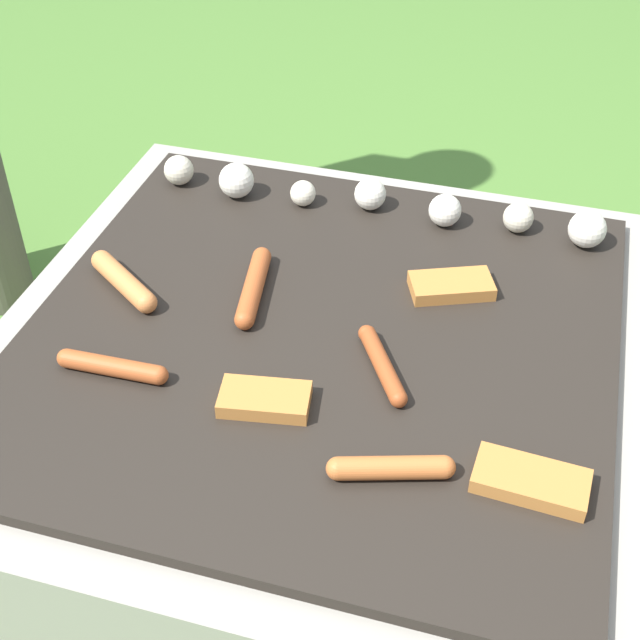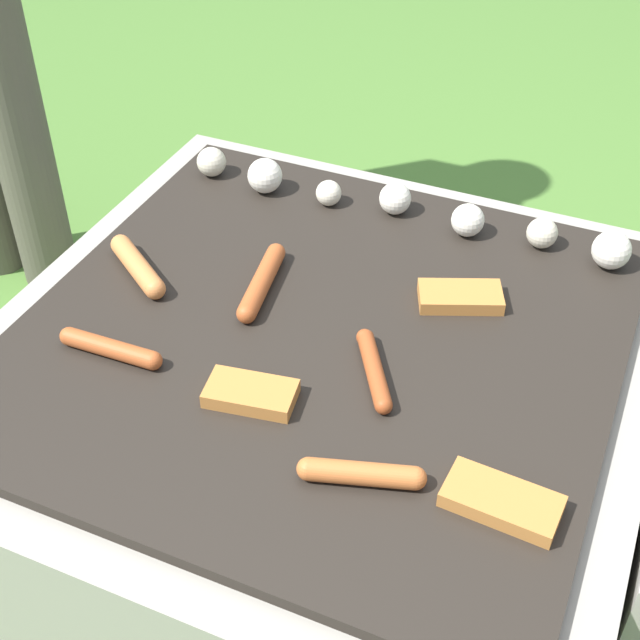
# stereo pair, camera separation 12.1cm
# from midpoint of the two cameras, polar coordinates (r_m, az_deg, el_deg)

# --- Properties ---
(ground_plane) EXTENTS (14.00, 14.00, 0.00)m
(ground_plane) POSITION_cam_midpoint_polar(r_m,az_deg,el_deg) (1.48, -2.38, -11.36)
(ground_plane) COLOR #47702D
(grill) EXTENTS (0.91, 0.91, 0.36)m
(grill) POSITION_cam_midpoint_polar(r_m,az_deg,el_deg) (1.35, -2.58, -6.66)
(grill) COLOR gray
(grill) RESTS_ON ground_plane
(sausage_front_center) EXTENTS (0.15, 0.03, 0.03)m
(sausage_front_center) POSITION_cam_midpoint_polar(r_m,az_deg,el_deg) (1.20, -16.01, -3.01)
(sausage_front_center) COLOR #A34C23
(sausage_front_center) RESTS_ON grill
(sausage_mid_left) EXTENTS (0.05, 0.18, 0.03)m
(sausage_mid_left) POSITION_cam_midpoint_polar(r_m,az_deg,el_deg) (1.29, -6.97, 2.02)
(sausage_mid_left) COLOR #A34C23
(sausage_mid_left) RESTS_ON grill
(sausage_mid_right) EXTENTS (0.09, 0.14, 0.02)m
(sausage_mid_right) POSITION_cam_midpoint_polar(r_m,az_deg,el_deg) (1.16, 1.01, -2.98)
(sausage_mid_right) COLOR #93421E
(sausage_mid_right) RESTS_ON grill
(sausage_front_right) EXTENTS (0.14, 0.06, 0.03)m
(sausage_front_right) POSITION_cam_midpoint_polar(r_m,az_deg,el_deg) (1.03, 1.17, -9.61)
(sausage_front_right) COLOR #B7602D
(sausage_front_right) RESTS_ON grill
(sausage_back_left) EXTENTS (0.14, 0.10, 0.03)m
(sausage_back_left) POSITION_cam_midpoint_polar(r_m,az_deg,el_deg) (1.33, -15.04, 2.33)
(sausage_back_left) COLOR #C6753D
(sausage_back_left) RESTS_ON grill
(bread_slice_left) EXTENTS (0.12, 0.08, 0.02)m
(bread_slice_left) POSITION_cam_midpoint_polar(r_m,az_deg,el_deg) (1.12, -6.67, -5.21)
(bread_slice_left) COLOR #B27033
(bread_slice_left) RESTS_ON grill
(bread_slice_right) EXTENTS (0.13, 0.10, 0.02)m
(bread_slice_right) POSITION_cam_midpoint_polar(r_m,az_deg,el_deg) (1.29, 5.77, 2.08)
(bread_slice_right) COLOR #B27033
(bread_slice_right) RESTS_ON grill
(bread_slice_center) EXTENTS (0.13, 0.07, 0.02)m
(bread_slice_center) POSITION_cam_midpoint_polar(r_m,az_deg,el_deg) (1.04, 10.08, -10.27)
(bread_slice_center) COLOR #B27033
(bread_slice_center) RESTS_ON grill
(mushroom_row) EXTENTS (0.73, 0.08, 0.06)m
(mushroom_row) POSITION_cam_midpoint_polar(r_m,az_deg,el_deg) (1.45, 1.37, 7.64)
(mushroom_row) COLOR beige
(mushroom_row) RESTS_ON grill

